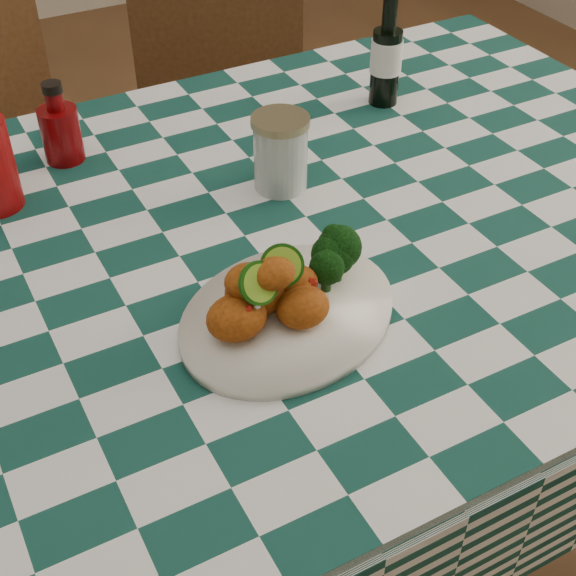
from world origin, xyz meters
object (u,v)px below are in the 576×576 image
dining_table (252,414)px  wooden_chair_right (231,154)px  ketchup_bottle (59,122)px  beer_bottle (387,49)px  mason_jar (281,153)px  plate (288,316)px  wooden_chair_left (8,187)px  fried_chicken_pile (271,288)px

dining_table → wooden_chair_right: wooden_chair_right is taller
ketchup_bottle → beer_bottle: size_ratio=0.66×
mason_jar → beer_bottle: 0.34m
plate → wooden_chair_right: 1.03m
ketchup_bottle → wooden_chair_right: bearing=39.7°
ketchup_bottle → wooden_chair_left: size_ratio=0.13×
mason_jar → wooden_chair_left: bearing=116.7°
dining_table → wooden_chair_left: 0.80m
wooden_chair_right → beer_bottle: bearing=-58.8°
plate → beer_bottle: beer_bottle is taller
wooden_chair_right → dining_table: bearing=-94.3°
plate → ketchup_bottle: 0.55m
beer_bottle → dining_table: bearing=-148.0°
plate → mason_jar: (0.14, 0.28, 0.05)m
dining_table → ketchup_bottle: ketchup_bottle is taller
dining_table → mason_jar: 0.48m
plate → fried_chicken_pile: fried_chicken_pile is taller
wooden_chair_left → wooden_chair_right: wooden_chair_left is taller
mason_jar → wooden_chair_left: size_ratio=0.12×
plate → fried_chicken_pile: size_ratio=2.14×
mason_jar → wooden_chair_right: size_ratio=0.13×
plate → beer_bottle: bearing=45.5°
ketchup_bottle → fried_chicken_pile: bearing=-77.8°
fried_chicken_pile → wooden_chair_right: 1.06m
wooden_chair_right → ketchup_bottle: bearing=-122.0°
ketchup_bottle → wooden_chair_right: 0.73m
fried_chicken_pile → wooden_chair_right: bearing=68.8°
wooden_chair_left → ketchup_bottle: bearing=-95.1°
ketchup_bottle → mason_jar: size_ratio=1.13×
ketchup_bottle → wooden_chair_right: ketchup_bottle is taller
mason_jar → wooden_chair_left: 0.82m
plate → dining_table: bearing=80.7°
beer_bottle → wooden_chair_left: bearing=141.7°
wooden_chair_left → wooden_chair_right: bearing=-16.5°
wooden_chair_right → fried_chicken_pile: bearing=-92.9°
dining_table → wooden_chair_left: wooden_chair_left is taller
plate → wooden_chair_right: size_ratio=0.33×
dining_table → plate: 0.45m
wooden_chair_left → wooden_chair_right: 0.53m
wooden_chair_left → plate: bearing=-91.3°
wooden_chair_left → fried_chicken_pile: bearing=-92.6°
plate → wooden_chair_right: wooden_chair_right is taller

